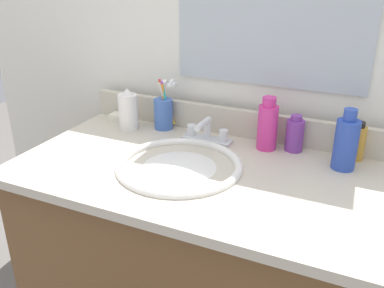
{
  "coord_description": "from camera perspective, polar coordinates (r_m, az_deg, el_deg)",
  "views": [
    {
      "loc": [
        0.43,
        -0.97,
        1.34
      ],
      "look_at": [
        -0.01,
        0.0,
        0.87
      ],
      "focal_mm": 39.79,
      "sensor_mm": 36.0,
      "label": 1
    }
  ],
  "objects": [
    {
      "name": "back_wall",
      "position": [
        1.53,
        5.72,
        -2.99
      ],
      "size": [
        2.12,
        0.04,
        1.3
      ],
      "primitive_type": "cube",
      "color": "white",
      "rests_on": "ground_plane"
    },
    {
      "name": "bottle_oil_amber",
      "position": [
        1.31,
        21.16,
        0.28
      ],
      "size": [
        0.05,
        0.05,
        0.11
      ],
      "color": "gold",
      "rests_on": "countertop"
    },
    {
      "name": "bottle_cream_purple",
      "position": [
        1.31,
        13.61,
        1.25
      ],
      "size": [
        0.05,
        0.05,
        0.11
      ],
      "color": "#7A3899",
      "rests_on": "countertop"
    },
    {
      "name": "faucet",
      "position": [
        1.34,
        1.95,
        1.36
      ],
      "size": [
        0.16,
        0.1,
        0.08
      ],
      "color": "silver",
      "rests_on": "countertop"
    },
    {
      "name": "vanity_cabinet",
      "position": [
        1.42,
        0.52,
        -18.2
      ],
      "size": [
        0.98,
        0.52,
        0.77
      ],
      "primitive_type": "cube",
      "color": "brown",
      "rests_on": "ground_plane"
    },
    {
      "name": "soap_bar",
      "position": [
        1.55,
        -9.72,
        3.55
      ],
      "size": [
        0.06,
        0.04,
        0.02
      ],
      "primitive_type": "cube",
      "color": "white",
      "rests_on": "countertop"
    },
    {
      "name": "bottle_soap_pink",
      "position": [
        1.3,
        10.09,
        2.46
      ],
      "size": [
        0.06,
        0.06,
        0.16
      ],
      "color": "#D8338C",
      "rests_on": "countertop"
    },
    {
      "name": "countertop",
      "position": [
        1.19,
        0.59,
        -3.78
      ],
      "size": [
        1.02,
        0.57,
        0.03
      ],
      "primitive_type": "cube",
      "color": "beige",
      "rests_on": "vanity_cabinet"
    },
    {
      "name": "bottle_shampoo_blue",
      "position": [
        1.23,
        19.94,
        0.14
      ],
      "size": [
        0.06,
        0.06,
        0.17
      ],
      "color": "#2D4CB2",
      "rests_on": "countertop"
    },
    {
      "name": "bottle_lotion_white",
      "position": [
        1.45,
        -8.56,
        4.46
      ],
      "size": [
        0.06,
        0.06,
        0.14
      ],
      "color": "white",
      "rests_on": "countertop"
    },
    {
      "name": "sink_basin",
      "position": [
        1.2,
        -1.7,
        -4.38
      ],
      "size": [
        0.36,
        0.36,
        0.11
      ],
      "color": "white",
      "rests_on": "countertop"
    },
    {
      "name": "backsplash",
      "position": [
        1.4,
        5.19,
        3.05
      ],
      "size": [
        1.02,
        0.02,
        0.09
      ],
      "primitive_type": "cube",
      "color": "beige",
      "rests_on": "countertop"
    },
    {
      "name": "cup_blue_plastic",
      "position": [
        1.45,
        -3.8,
        4.32
      ],
      "size": [
        0.07,
        0.08,
        0.18
      ],
      "color": "#3F66B7",
      "rests_on": "countertop"
    }
  ]
}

